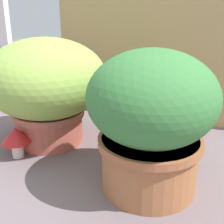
{
  "coord_description": "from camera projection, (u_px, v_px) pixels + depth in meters",
  "views": [
    {
      "loc": [
        0.51,
        -0.91,
        0.57
      ],
      "look_at": [
        0.08,
        0.04,
        0.18
      ],
      "focal_mm": 47.77,
      "sensor_mm": 36.0,
      "label": 1
    }
  ],
  "objects": [
    {
      "name": "cat",
      "position": [
        152.0,
        119.0,
        1.2
      ],
      "size": [
        0.35,
        0.28,
        0.32
      ],
      "color": "gray",
      "rests_on": "ground"
    },
    {
      "name": "grass_planter",
      "position": [
        46.0,
        85.0,
        1.2
      ],
      "size": [
        0.49,
        0.49,
        0.44
      ],
      "color": "#C05B4A",
      "rests_on": "ground"
    },
    {
      "name": "cardboard_backdrop",
      "position": [
        165.0,
        23.0,
        1.39
      ],
      "size": [
        1.15,
        0.03,
        0.94
      ],
      "primitive_type": "cube",
      "color": "tan",
      "rests_on": "ground"
    },
    {
      "name": "ground_plane",
      "position": [
        90.0,
        155.0,
        1.17
      ],
      "size": [
        6.0,
        6.0,
        0.0
      ],
      "primitive_type": "plane",
      "color": "slate"
    },
    {
      "name": "mushroom_ornament_red",
      "position": [
        16.0,
        137.0,
        1.13
      ],
      "size": [
        0.11,
        0.11,
        0.12
      ],
      "color": "silver",
      "rests_on": "ground"
    },
    {
      "name": "leafy_planter",
      "position": [
        151.0,
        117.0,
        0.89
      ],
      "size": [
        0.39,
        0.39,
        0.45
      ],
      "color": "#AB673D",
      "rests_on": "ground"
    }
  ]
}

